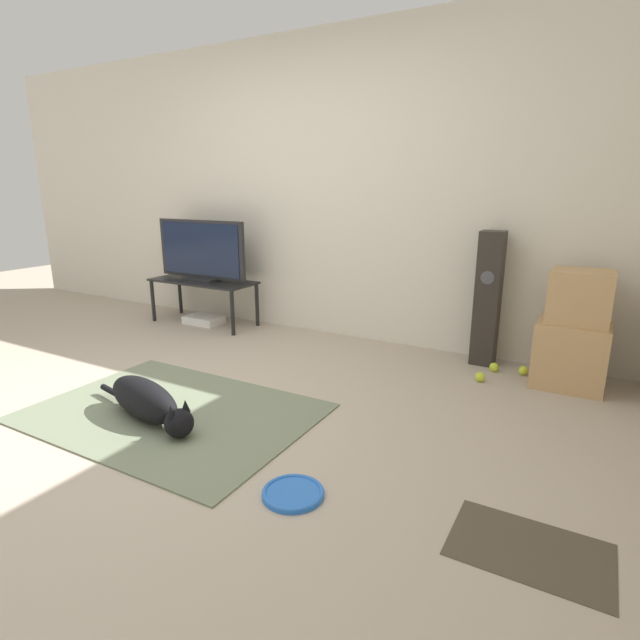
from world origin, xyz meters
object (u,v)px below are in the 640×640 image
cardboard_box_lower (570,355)px  game_console (204,320)px  tv_stand (203,285)px  tennis_ball_by_boxes (494,367)px  tv (201,251)px  tennis_ball_loose_on_carpet (523,370)px  cardboard_box_upper (580,297)px  tennis_ball_near_speaker (480,377)px  floor_speaker (488,299)px  dog (148,401)px  frisbee (293,493)px

cardboard_box_lower → game_console: 3.23m
tv_stand → tennis_ball_by_boxes: size_ratio=16.05×
cardboard_box_lower → tv: 3.25m
tennis_ball_by_boxes → tennis_ball_loose_on_carpet: size_ratio=1.00×
tv_stand → game_console: tv_stand is taller
tv_stand → game_console: 0.34m
cardboard_box_lower → tv_stand: bearing=-180.0°
cardboard_box_upper → tennis_ball_near_speaker: 0.82m
floor_speaker → tennis_ball_loose_on_carpet: 0.57m
dog → tennis_ball_loose_on_carpet: size_ratio=13.97×
game_console → tv_stand: bearing=62.0°
tv_stand → tv: (0.00, 0.00, 0.33)m
tennis_ball_loose_on_carpet → tennis_ball_by_boxes: bearing=-170.3°
cardboard_box_lower → frisbee: bearing=-115.6°
dog → game_console: 2.12m
tennis_ball_near_speaker → tennis_ball_loose_on_carpet: size_ratio=1.00×
cardboard_box_upper → tv: (-3.23, -0.02, 0.10)m
tv → tennis_ball_by_boxes: 2.82m
dog → tennis_ball_loose_on_carpet: 2.54m
frisbee → tv_stand: bearing=139.1°
tv_stand → frisbee: bearing=-40.9°
floor_speaker → dog: bearing=-126.7°
cardboard_box_upper → tv: bearing=-179.7°
frisbee → game_console: bearing=139.3°
tennis_ball_by_boxes → cardboard_box_upper: bearing=-0.5°
dog → tennis_ball_by_boxes: (1.57, 1.80, -0.09)m
tv → tennis_ball_near_speaker: bearing=-4.8°
dog → cardboard_box_upper: cardboard_box_upper is taller
floor_speaker → tv: bearing=-176.3°
tv → tennis_ball_by_boxes: (2.74, 0.02, -0.68)m
frisbee → tv: bearing=139.1°
tennis_ball_loose_on_carpet → game_console: size_ratio=0.18×
floor_speaker → tennis_ball_by_boxes: 0.50m
frisbee → game_console: 3.00m
dog → tennis_ball_loose_on_carpet: (1.76, 1.83, -0.09)m
frisbee → tennis_ball_near_speaker: (0.42, 1.75, 0.02)m
floor_speaker → tennis_ball_by_boxes: size_ratio=15.11×
tennis_ball_near_speaker → tennis_ball_loose_on_carpet: 0.37m
cardboard_box_lower → dog: bearing=-139.0°
tv → cardboard_box_upper: bearing=0.3°
frisbee → cardboard_box_upper: cardboard_box_upper is taller
frisbee → tv: (-2.27, 1.97, 0.70)m
dog → tv_stand: tv_stand is taller
cardboard_box_lower → tv_stand: cardboard_box_lower is taller
cardboard_box_upper → game_console: 3.28m
dog → cardboard_box_lower: (2.04, 1.78, 0.09)m
cardboard_box_lower → tennis_ball_by_boxes: 0.51m
tv → floor_speaker: bearing=3.7°
tennis_ball_near_speaker → game_console: 2.71m
game_console → tennis_ball_near_speaker: bearing=-4.5°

